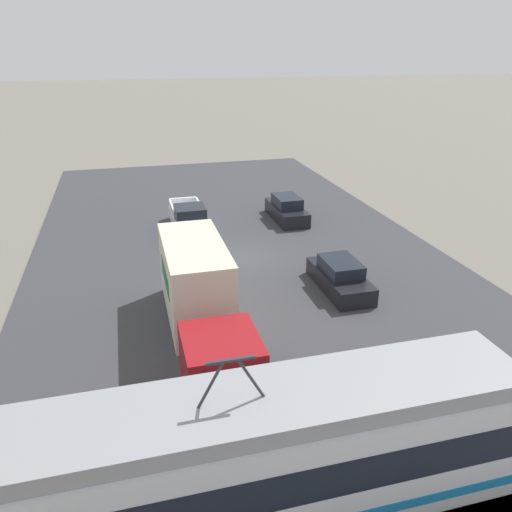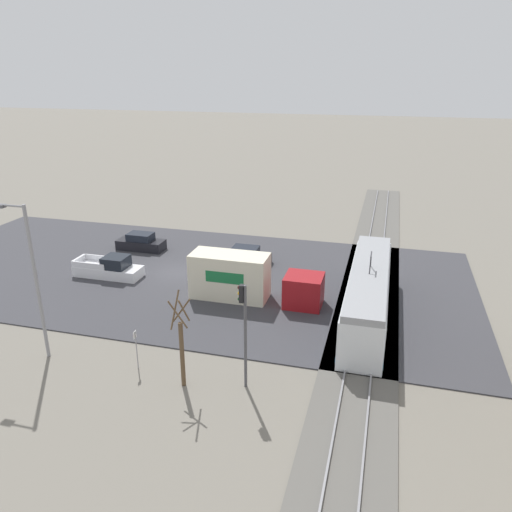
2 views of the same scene
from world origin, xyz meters
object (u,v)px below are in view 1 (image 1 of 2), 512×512
Objects in this scene: light_rail_tram at (233,462)px; sedan_car_1 at (340,277)px; pickup_truck at (189,220)px; sedan_car_0 at (287,210)px; box_truck at (201,298)px.

light_rail_tram is 13.30m from sedan_car_1.
light_rail_tram is at bearing 85.14° from pickup_truck.
sedan_car_0 is at bearing -174.99° from pickup_truck.
box_truck is 7.37m from sedan_car_1.
light_rail_tram is 20.91m from pickup_truck.
box_truck reaches higher than pickup_truck.
light_rail_tram is 2.59× the size of pickup_truck.
pickup_truck is at bearing -95.51° from box_truck.
pickup_truck is at bearing -94.86° from light_rail_tram.
box_truck is 12.20m from pickup_truck.
sedan_car_0 is 10.55m from sedan_car_1.
light_rail_tram reaches higher than pickup_truck.
pickup_truck reaches higher than sedan_car_1.
light_rail_tram is at bearing 86.04° from box_truck.
box_truck reaches higher than sedan_car_1.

